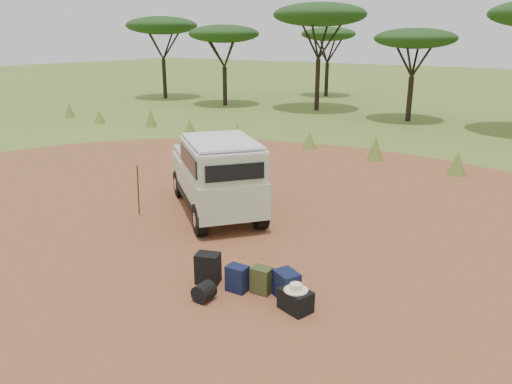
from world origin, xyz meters
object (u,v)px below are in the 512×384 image
Objects in this scene: backpack_navy at (237,279)px; hard_case at (296,300)px; duffel_navy at (286,285)px; backpack_black at (208,268)px; safari_vehicle at (217,176)px; backpack_olive at (261,280)px; walking_staff at (138,191)px.

backpack_navy is 1.20m from hard_case.
duffel_navy is at bearing 16.10° from backpack_navy.
backpack_black reaches higher than hard_case.
backpack_black is (2.32, -3.10, -0.69)m from safari_vehicle.
backpack_olive is 0.82m from hard_case.
safari_vehicle is 3.93m from backpack_black.
backpack_black is 1.53m from duffel_navy.
backpack_navy is at bearing -163.69° from hard_case.
backpack_black is 1.19× the size of backpack_olive.
backpack_olive is 0.47m from duffel_navy.
backpack_olive is at bearing -141.09° from duffel_navy.
hard_case is (1.83, 0.09, -0.11)m from backpack_black.
backpack_olive is at bearing 22.41° from backpack_navy.
hard_case is (5.54, -1.61, -0.51)m from walking_staff.
safari_vehicle reaches higher than hard_case.
walking_staff is 4.11m from backpack_black.
backpack_black reaches higher than backpack_navy.
walking_staff is at bearing 178.87° from hard_case.
safari_vehicle is 8.79× the size of backpack_navy.
backpack_olive is (4.74, -1.44, -0.45)m from walking_staff.
walking_staff is at bearing 156.16° from backpack_navy.
backpack_black reaches higher than duffel_navy.
backpack_black is at bearing -171.31° from backpack_olive.
walking_staff reaches higher than backpack_black.
backpack_navy is (4.35, -1.63, -0.46)m from walking_staff.
backpack_black is 1.11× the size of hard_case.
backpack_olive is (1.02, 0.26, -0.05)m from backpack_black.
safari_vehicle is 4.74m from duffel_navy.
hard_case is at bearing -70.06° from walking_staff.
walking_staff is 5.80m from hard_case.
safari_vehicle reaches higher than backpack_olive.
safari_vehicle is 2.96× the size of walking_staff.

